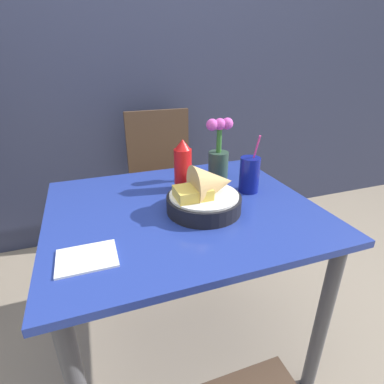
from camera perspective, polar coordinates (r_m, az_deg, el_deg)
ground_plane at (r=1.55m, az=-1.41°, el=-27.24°), size 12.00×12.00×0.00m
wall_window at (r=2.06m, az=-12.93°, el=26.34°), size 7.00×0.06×2.60m
dining_table at (r=1.13m, az=-1.72°, el=-7.88°), size 0.93×0.80×0.72m
chair_far_window at (r=1.91m, az=-5.62°, el=3.69°), size 0.40×0.40×0.91m
food_basket at (r=1.03m, az=2.80°, el=-0.52°), size 0.26×0.26×0.17m
ketchup_bottle at (r=1.18m, az=-1.75°, el=4.99°), size 0.07×0.07×0.21m
drink_cup at (r=1.20m, az=10.86°, el=3.07°), size 0.08×0.08×0.23m
flower_vase at (r=1.29m, az=5.09°, el=7.25°), size 0.12×0.09×0.26m
napkin at (r=0.87m, az=-19.38°, el=-11.77°), size 0.16×0.13×0.01m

